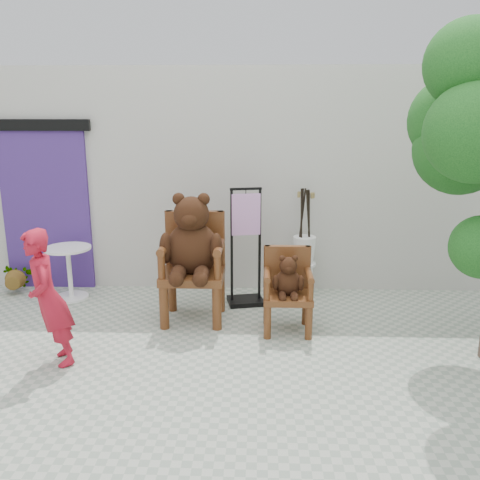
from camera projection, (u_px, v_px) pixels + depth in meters
The scene contains 10 objects.
ground_plane at pixel (266, 384), 4.65m from camera, with size 60.00×60.00×0.00m, color #A2A796.
back_wall at pixel (264, 178), 7.28m from camera, with size 9.00×1.00×3.00m, color beige.
doorway at pixel (46, 206), 6.97m from camera, with size 1.40×0.11×2.33m.
chair_big at pixel (192, 249), 5.91m from camera, with size 0.73×0.81×1.53m.
chair_small at pixel (288, 284), 5.68m from camera, with size 0.54×0.50×0.95m.
person at pixel (49, 298), 4.87m from camera, with size 0.50×0.33×1.37m, color #B3162A.
cafe_table at pixel (69, 267), 6.68m from camera, with size 0.60×0.60×0.70m.
display_stand at pixel (246, 260), 6.47m from camera, with size 0.51×0.44×1.51m.
stool_bucket at pixel (304, 249), 6.75m from camera, with size 0.32×0.32×1.45m.
potted_plant at pixel (17, 275), 6.99m from camera, with size 0.42×0.36×0.46m, color #103B13.
Camera 1 is at (-0.08, -4.19, 2.44)m, focal length 38.00 mm.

